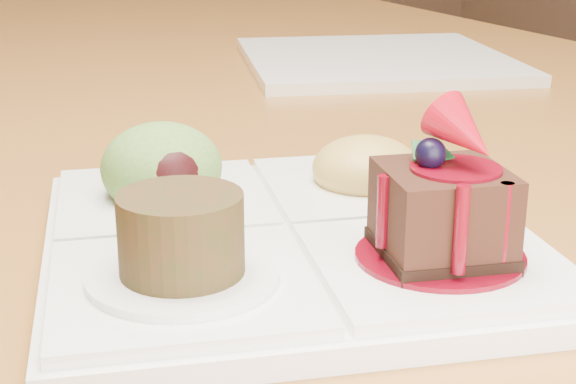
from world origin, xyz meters
name	(u,v)px	position (x,y,z in m)	size (l,w,h in m)	color
dining_table	(182,115)	(0.00, 0.00, 0.68)	(1.00, 1.80, 0.75)	#915D25
sampler_plate	(283,218)	(-0.13, -0.58, 0.77)	(0.29, 0.29, 0.10)	white
second_plate	(376,60)	(0.18, -0.13, 0.76)	(0.28, 0.28, 0.01)	white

